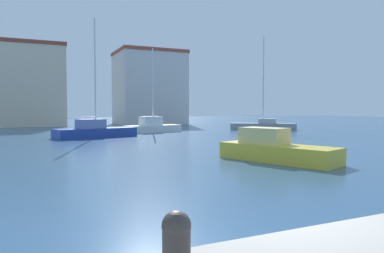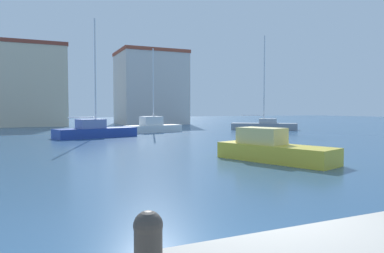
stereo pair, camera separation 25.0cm
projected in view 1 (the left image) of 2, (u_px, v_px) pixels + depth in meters
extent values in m
plane|color=#2D5175|center=(269.00, 138.00, 29.65)|extent=(160.00, 160.00, 0.00)
sphere|color=#38332D|center=(176.00, 226.00, 2.88)|extent=(0.24, 0.24, 0.24)
cube|color=#233D93|center=(96.00, 133.00, 29.99)|extent=(7.01, 3.79, 0.77)
cube|color=#6E7DB1|center=(91.00, 124.00, 29.67)|extent=(2.43, 2.09, 0.76)
cylinder|color=silver|center=(95.00, 73.00, 29.75)|extent=(0.12, 0.12, 9.06)
cylinder|color=silver|center=(82.00, 118.00, 29.15)|extent=(2.28, 0.71, 0.08)
cube|color=gray|center=(263.00, 126.00, 41.02)|extent=(7.19, 6.06, 0.75)
cube|color=#ADB0B5|center=(267.00, 121.00, 40.91)|extent=(2.39, 2.26, 0.52)
cylinder|color=silver|center=(263.00, 80.00, 40.76)|extent=(0.12, 0.12, 9.85)
cylinder|color=silver|center=(251.00, 115.00, 41.21)|extent=(2.10, 1.54, 0.08)
cube|color=white|center=(153.00, 129.00, 36.39)|extent=(6.20, 3.31, 0.73)
cube|color=silver|center=(151.00, 121.00, 36.19)|extent=(2.37, 1.77, 0.89)
cylinder|color=silver|center=(153.00, 87.00, 36.18)|extent=(0.12, 0.12, 7.70)
cube|color=gold|center=(278.00, 153.00, 16.27)|extent=(3.42, 5.75, 0.76)
cube|color=#DFCD77|center=(264.00, 136.00, 16.77)|extent=(1.84, 2.40, 0.75)
cube|color=beige|center=(20.00, 87.00, 48.91)|extent=(11.39, 7.00, 10.78)
cube|color=brown|center=(19.00, 45.00, 48.64)|extent=(11.61, 7.14, 0.50)
cube|color=beige|center=(149.00, 89.00, 57.16)|extent=(9.96, 8.77, 10.92)
cube|color=#9E4733|center=(149.00, 53.00, 56.88)|extent=(10.16, 8.94, 0.50)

